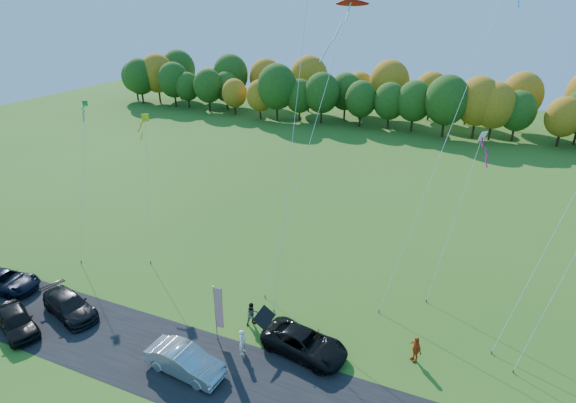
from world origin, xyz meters
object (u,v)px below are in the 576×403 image
at_px(black_suv, 305,343).
at_px(person_east, 415,349).
at_px(silver_sedan, 185,361).
at_px(feather_flag, 218,307).

relative_size(black_suv, person_east, 3.15).
relative_size(silver_sedan, feather_flag, 1.23).
height_order(black_suv, silver_sedan, silver_sedan).
relative_size(silver_sedan, person_east, 2.85).
bearing_deg(black_suv, feather_flag, 109.76).
distance_m(black_suv, silver_sedan, 7.19).
bearing_deg(feather_flag, black_suv, 9.51).
bearing_deg(black_suv, person_east, -62.17).
xyz_separation_m(black_suv, feather_flag, (-5.46, -0.91, 1.69)).
bearing_deg(silver_sedan, feather_flag, -1.81).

